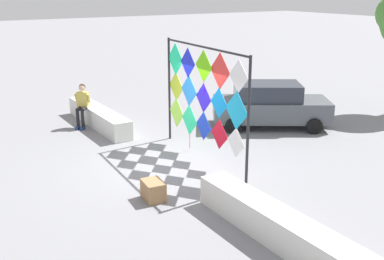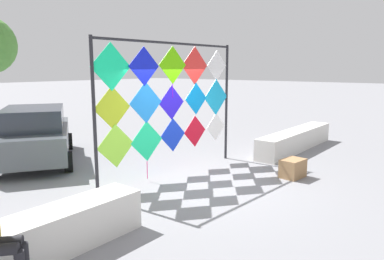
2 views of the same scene
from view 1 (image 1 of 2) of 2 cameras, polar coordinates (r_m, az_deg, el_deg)
name	(u,v)px [view 1 (image 1 of 2)]	position (r m, az deg, el deg)	size (l,w,h in m)	color
ground	(171,164)	(12.71, -2.60, -4.17)	(120.00, 120.00, 0.00)	gray
plaza_ledge_left	(98,117)	(16.41, -11.28, 1.56)	(4.25, 0.62, 0.62)	silver
plaza_ledge_right	(276,226)	(9.10, 10.18, -11.37)	(4.25, 0.62, 0.62)	silver
kite_display_rack	(203,93)	(12.59, 1.28, 4.56)	(4.26, 0.34, 3.14)	#232328
seated_vendor	(82,102)	(16.25, -13.19, 3.29)	(0.71, 0.68, 1.46)	black
parked_car	(270,105)	(16.12, 9.38, 3.04)	(3.48, 4.14, 1.50)	#4C5156
cardboard_box_large	(153,190)	(10.65, -4.71, -7.30)	(0.59, 0.42, 0.43)	#9E754C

